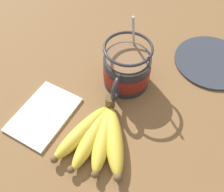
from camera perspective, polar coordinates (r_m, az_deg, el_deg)
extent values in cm
cube|color=brown|center=(57.64, -0.22, 0.42)|extent=(127.95, 127.95, 2.99)
cylinder|color=#28282D|center=(55.24, 3.37, 5.84)|extent=(10.18, 10.18, 7.64)
cylinder|color=maroon|center=(55.36, 3.36, 5.73)|extent=(10.38, 10.38, 3.65)
torus|color=#28282D|center=(50.41, 1.25, 2.09)|extent=(5.91, 0.90, 5.91)
cylinder|color=#846042|center=(52.39, 3.58, 8.71)|extent=(8.98, 8.98, 0.40)
torus|color=#28282D|center=(50.52, 3.74, 10.86)|extent=(10.18, 10.18, 0.60)
cylinder|color=#B2B2B7|center=(54.24, 4.98, 12.41)|extent=(4.71, 0.50, 15.24)
ellipsoid|color=#B2B2B7|center=(58.11, 3.82, 5.54)|extent=(3.00, 2.00, 0.80)
cylinder|color=brown|center=(51.42, -0.43, -1.41)|extent=(2.00, 2.00, 3.00)
ellipsoid|color=gold|center=(49.26, -6.78, -8.10)|extent=(14.86, 7.97, 3.23)
sphere|color=brown|center=(47.73, -13.07, -13.89)|extent=(1.45, 1.45, 1.45)
ellipsoid|color=gold|center=(48.62, -4.62, -9.29)|extent=(14.60, 4.26, 3.13)
sphere|color=brown|center=(46.42, -8.94, -16.41)|extent=(1.41, 1.41, 1.41)
ellipsoid|color=gold|center=(48.28, -2.13, -9.71)|extent=(14.25, 5.72, 3.23)
sphere|color=brown|center=(45.71, -3.90, -17.40)|extent=(1.45, 1.45, 1.45)
ellipsoid|color=gold|center=(48.01, 0.42, -9.99)|extent=(14.41, 9.32, 3.44)
sphere|color=brown|center=(45.34, 1.32, -18.12)|extent=(1.55, 1.55, 1.55)
cube|color=white|center=(54.37, -15.33, -4.06)|extent=(15.83, 12.19, 0.60)
cylinder|color=#333842|center=(66.58, 21.78, 7.35)|extent=(18.01, 18.01, 0.60)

